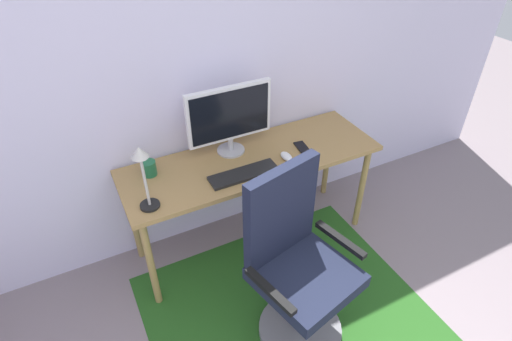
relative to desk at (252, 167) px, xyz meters
The scene contains 10 objects.
wall_back 0.89m from the desk, 145.80° to the left, with size 6.00×0.10×2.60m, color silver.
area_rug 0.97m from the desk, 97.39° to the right, with size 1.64×1.49×0.01m, color #22541B.
desk is the anchor object (origin of this frame).
monitor 0.37m from the desk, 123.49° to the left, with size 0.55×0.18×0.46m.
keyboard 0.20m from the desk, 132.17° to the right, with size 0.43×0.13×0.02m, color black.
computer_mouse 0.24m from the desk, 28.75° to the right, with size 0.06×0.10×0.03m, color white.
coffee_cup 0.65m from the desk, 168.85° to the left, with size 0.09×0.09×0.09m, color #1D6239.
cell_phone 0.36m from the desk, ahead, with size 0.07×0.14×0.01m, color black.
desk_lamp 0.80m from the desk, 167.28° to the right, with size 0.11×0.11×0.39m.
office_chair 0.77m from the desk, 98.19° to the right, with size 0.61×0.57×1.10m.
Camera 1 is at (-0.45, -0.08, 2.25)m, focal length 29.01 mm.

